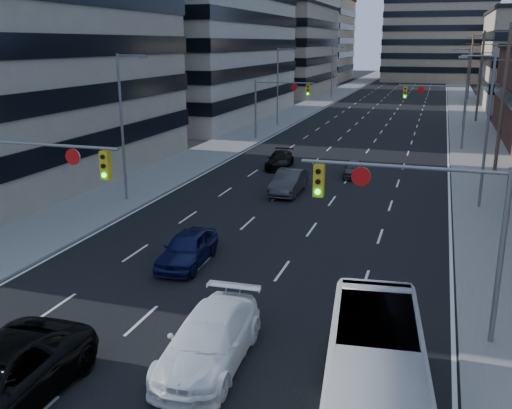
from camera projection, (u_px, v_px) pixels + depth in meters
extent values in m
cube|color=black|center=(407.00, 85.00, 133.50)|extent=(18.00, 300.00, 0.02)
cube|color=slate|center=(358.00, 84.00, 136.85)|extent=(5.00, 300.00, 0.15)
cube|color=slate|center=(459.00, 86.00, 130.11)|extent=(5.00, 300.00, 0.15)
cube|color=#ADA089|center=(166.00, 7.00, 73.45)|extent=(26.00, 34.00, 28.00)
cube|color=gray|center=(273.00, 51.00, 110.86)|extent=(20.00, 30.00, 16.00)
cube|color=#ADA089|center=(301.00, 41.00, 148.12)|extent=(24.00, 24.00, 20.00)
cylinder|color=slate|center=(45.00, 145.00, 22.14)|extent=(6.50, 0.12, 0.12)
cube|color=gold|center=(106.00, 165.00, 21.54)|extent=(0.35, 0.28, 1.10)
cylinder|color=black|center=(103.00, 157.00, 21.30)|extent=(0.18, 0.06, 0.18)
cylinder|color=black|center=(103.00, 166.00, 21.39)|extent=(0.18, 0.06, 0.18)
cylinder|color=#0CE526|center=(104.00, 175.00, 21.49)|extent=(0.18, 0.06, 0.18)
cylinder|color=white|center=(73.00, 157.00, 21.85)|extent=(0.64, 0.06, 0.64)
cylinder|color=slate|center=(500.00, 260.00, 18.00)|extent=(0.18, 0.18, 6.00)
cylinder|color=slate|center=(401.00, 167.00, 18.18)|extent=(6.50, 0.12, 0.12)
cube|color=gold|center=(319.00, 181.00, 19.14)|extent=(0.35, 0.28, 1.10)
cylinder|color=black|center=(318.00, 172.00, 18.89)|extent=(0.18, 0.06, 0.18)
cylinder|color=black|center=(318.00, 182.00, 18.99)|extent=(0.18, 0.06, 0.18)
cylinder|color=#0CE526|center=(318.00, 192.00, 19.09)|extent=(0.18, 0.06, 0.18)
cylinder|color=white|center=(361.00, 177.00, 18.63)|extent=(0.64, 0.06, 0.64)
cylinder|color=slate|center=(256.00, 110.00, 57.75)|extent=(0.18, 0.18, 6.00)
cylinder|color=slate|center=(285.00, 83.00, 56.10)|extent=(6.00, 0.12, 0.12)
cube|color=gold|center=(308.00, 90.00, 55.58)|extent=(0.35, 0.28, 1.10)
cylinder|color=black|center=(308.00, 86.00, 55.33)|extent=(0.18, 0.06, 0.18)
cylinder|color=black|center=(308.00, 90.00, 55.43)|extent=(0.18, 0.06, 0.18)
cylinder|color=#0CE526|center=(308.00, 94.00, 55.53)|extent=(0.18, 0.06, 0.18)
cylinder|color=white|center=(294.00, 87.00, 55.89)|extent=(0.64, 0.06, 0.64)
cylinder|color=slate|center=(464.00, 118.00, 51.89)|extent=(0.18, 0.18, 6.00)
cylinder|color=slate|center=(433.00, 86.00, 52.00)|extent=(6.00, 0.12, 0.12)
cube|color=gold|center=(405.00, 92.00, 52.88)|extent=(0.35, 0.28, 1.10)
cylinder|color=black|center=(405.00, 89.00, 52.64)|extent=(0.18, 0.06, 0.18)
cylinder|color=black|center=(405.00, 93.00, 52.74)|extent=(0.18, 0.06, 0.18)
cylinder|color=#0CE526|center=(405.00, 96.00, 52.83)|extent=(0.18, 0.06, 0.18)
cylinder|color=white|center=(421.00, 90.00, 52.38)|extent=(0.64, 0.06, 0.64)
cylinder|color=#4C3D2D|center=(503.00, 100.00, 42.32)|extent=(0.28, 0.28, 11.00)
cube|color=#4C3D2D|center=(511.00, 31.00, 40.97)|extent=(2.20, 0.10, 0.10)
cube|color=#4C3D2D|center=(509.00, 46.00, 41.25)|extent=(2.20, 0.10, 0.10)
cube|color=#4C3D2D|center=(508.00, 60.00, 41.52)|extent=(2.20, 0.10, 0.10)
cylinder|color=#4C3D2D|center=(480.00, 77.00, 69.80)|extent=(0.28, 0.28, 11.00)
cube|color=#4C3D2D|center=(485.00, 36.00, 68.45)|extent=(2.20, 0.10, 0.10)
cube|color=#4C3D2D|center=(484.00, 44.00, 68.73)|extent=(2.20, 0.10, 0.10)
cube|color=#4C3D2D|center=(483.00, 53.00, 69.00)|extent=(2.20, 0.10, 0.10)
cylinder|color=#4C3D2D|center=(470.00, 67.00, 97.28)|extent=(0.28, 0.28, 11.00)
cube|color=#4C3D2D|center=(473.00, 38.00, 95.93)|extent=(2.20, 0.10, 0.10)
cube|color=#4C3D2D|center=(473.00, 44.00, 96.21)|extent=(2.20, 0.10, 0.10)
cube|color=#4C3D2D|center=(472.00, 50.00, 96.48)|extent=(2.20, 0.10, 0.10)
cylinder|color=slate|center=(122.00, 130.00, 34.58)|extent=(0.16, 0.16, 9.00)
cylinder|color=slate|center=(131.00, 55.00, 33.11)|extent=(1.80, 0.10, 0.10)
cube|color=slate|center=(143.00, 57.00, 32.90)|extent=(0.50, 0.22, 0.14)
cylinder|color=slate|center=(278.00, 88.00, 66.64)|extent=(0.16, 0.16, 9.00)
cylinder|color=slate|center=(286.00, 49.00, 65.17)|extent=(1.80, 0.10, 0.10)
cube|color=slate|center=(292.00, 50.00, 64.96)|extent=(0.50, 0.22, 0.14)
cylinder|color=slate|center=(332.00, 73.00, 98.70)|extent=(0.16, 0.16, 9.00)
cylinder|color=slate|center=(338.00, 47.00, 97.23)|extent=(1.80, 0.10, 0.10)
cube|color=slate|center=(343.00, 47.00, 97.02)|extent=(0.50, 0.22, 0.14)
cylinder|color=slate|center=(487.00, 134.00, 33.01)|extent=(0.16, 0.16, 9.00)
cylinder|color=slate|center=(478.00, 56.00, 32.07)|extent=(1.80, 0.10, 0.10)
cube|color=slate|center=(463.00, 57.00, 32.33)|extent=(0.50, 0.22, 0.14)
cylinder|color=slate|center=(466.00, 89.00, 65.07)|extent=(0.16, 0.16, 9.00)
cylinder|color=slate|center=(462.00, 49.00, 64.13)|extent=(1.80, 0.10, 0.10)
cube|color=slate|center=(454.00, 50.00, 64.39)|extent=(0.50, 0.22, 0.14)
imported|color=white|center=(209.00, 340.00, 17.54)|extent=(2.53, 5.66, 1.61)
imported|color=silver|center=(375.00, 407.00, 13.30)|extent=(3.55, 10.37, 2.83)
imported|color=#0E1139|center=(187.00, 248.00, 25.49)|extent=(2.03, 4.52, 1.51)
imported|color=#2F2F31|center=(289.00, 182.00, 37.51)|extent=(1.67, 4.69, 1.54)
imported|color=black|center=(280.00, 160.00, 45.18)|extent=(2.20, 4.58, 1.29)
imported|color=#363538|center=(354.00, 168.00, 42.26)|extent=(1.81, 3.76, 1.24)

